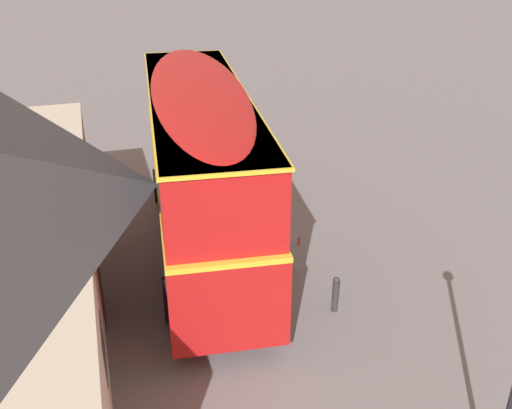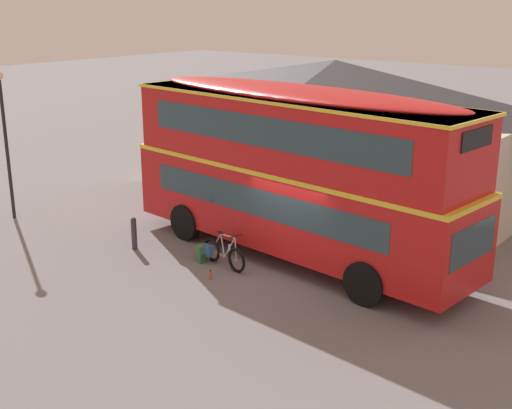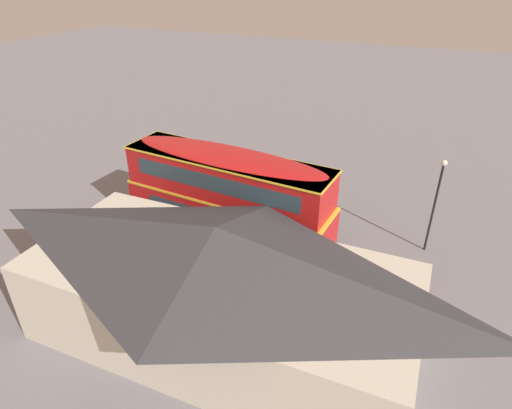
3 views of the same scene
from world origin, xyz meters
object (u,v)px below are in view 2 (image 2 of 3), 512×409
object	(u,v)px
water_bottle_red_squeeze	(210,275)
kerb_bollard	(134,233)
street_lamp	(5,130)
double_decker_bus	(295,166)
backpack_on_ground	(202,252)
touring_bicycle	(222,253)

from	to	relation	value
water_bottle_red_squeeze	kerb_bollard	world-z (taller)	kerb_bollard
water_bottle_red_squeeze	street_lamp	bearing A→B (deg)	-177.85
double_decker_bus	kerb_bollard	bearing A→B (deg)	-148.49
water_bottle_red_squeeze	street_lamp	world-z (taller)	street_lamp
backpack_on_ground	water_bottle_red_squeeze	distance (m)	1.27
street_lamp	double_decker_bus	bearing A→B (deg)	17.70
double_decker_bus	backpack_on_ground	distance (m)	3.50
touring_bicycle	kerb_bollard	distance (m)	2.91
backpack_on_ground	kerb_bollard	bearing A→B (deg)	-166.41
water_bottle_red_squeeze	kerb_bollard	xyz separation A→B (m)	(-3.20, 0.23, 0.38)
water_bottle_red_squeeze	touring_bicycle	bearing A→B (deg)	112.40
touring_bicycle	kerb_bollard	xyz separation A→B (m)	(-2.84, -0.62, 0.13)
water_bottle_red_squeeze	kerb_bollard	size ratio (longest dim) A/B	0.25
double_decker_bus	backpack_on_ground	bearing A→B (deg)	-132.77
street_lamp	backpack_on_ground	bearing A→B (deg)	8.17
double_decker_bus	water_bottle_red_squeeze	xyz separation A→B (m)	(-0.74, -2.65, -2.53)
touring_bicycle	backpack_on_ground	world-z (taller)	touring_bicycle
touring_bicycle	water_bottle_red_squeeze	size ratio (longest dim) A/B	7.04
double_decker_bus	kerb_bollard	size ratio (longest dim) A/B	11.08
kerb_bollard	touring_bicycle	bearing A→B (deg)	12.38
touring_bicycle	kerb_bollard	world-z (taller)	touring_bicycle
water_bottle_red_squeeze	kerb_bollard	distance (m)	3.23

